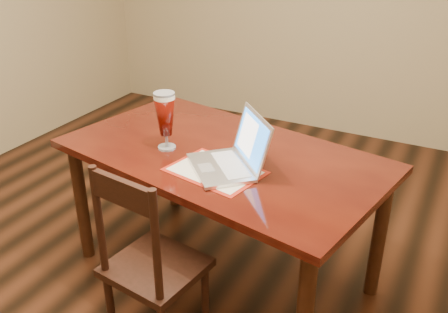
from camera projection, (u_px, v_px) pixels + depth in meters
The scene contains 3 objects.
ground at pixel (184, 277), 2.86m from camera, with size 5.00×5.00×0.00m, color black.
dining_table at pixel (221, 166), 2.60m from camera, with size 1.80×1.23×1.08m.
dining_chair at pixel (150, 265), 2.25m from camera, with size 0.45×0.44×0.96m.
Camera 1 is at (1.25, -1.90, 1.89)m, focal length 40.00 mm.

